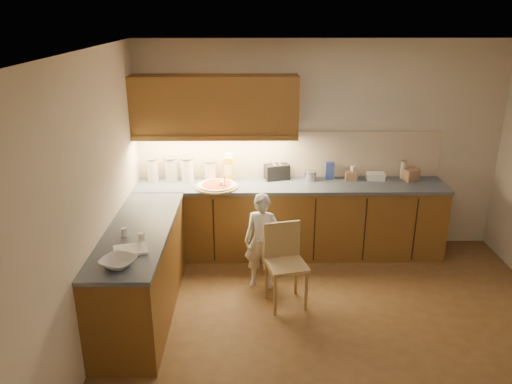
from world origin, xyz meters
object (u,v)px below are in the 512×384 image
child (262,242)px  oil_jug (228,168)px  toaster (277,172)px  wooden_chair (285,258)px  pizza_on_board (217,186)px

child → oil_jug: size_ratio=3.08×
child → oil_jug: 1.15m
child → toaster: 1.12m
wooden_chair → oil_jug: size_ratio=2.45×
pizza_on_board → toaster: size_ratio=1.55×
child → oil_jug: bearing=124.0°
oil_jug → child: bearing=-67.1°
pizza_on_board → oil_jug: 0.31m
toaster → pizza_on_board: bearing=-171.9°
pizza_on_board → child: pizza_on_board is taller
wooden_chair → toaster: 1.40m
child → toaster: toaster is taller
pizza_on_board → oil_jug: oil_jug is taller
oil_jug → toaster: bearing=5.4°
child → wooden_chair: child is taller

